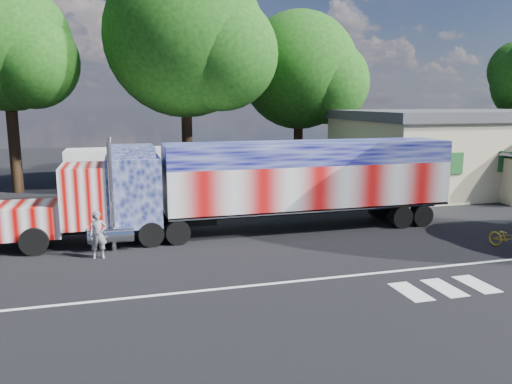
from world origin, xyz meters
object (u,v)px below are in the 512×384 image
object	(u,v)px
woman	(98,235)
tree_nw_a	(8,47)
semi_truck	(257,183)
coach_bus	(170,175)
tree_n_mid	(187,38)
tree_ne_a	(301,71)
bicycle	(509,238)

from	to	relation	value
woman	tree_nw_a	xyz separation A→B (m)	(-5.34, 15.78, 8.18)
semi_truck	coach_bus	bearing A→B (deg)	112.77
coach_bus	tree_n_mid	distance (m)	9.69
woman	tree_ne_a	distance (m)	23.96
semi_truck	bicycle	size ratio (longest dim) A/B	11.48
semi_truck	tree_n_mid	xyz separation A→B (m)	(-1.20, 12.27, 7.61)
semi_truck	tree_n_mid	distance (m)	14.49
bicycle	tree_nw_a	size ratio (longest dim) A/B	0.13
tree_ne_a	woman	bearing A→B (deg)	-129.57
coach_bus	tree_nw_a	xyz separation A→B (m)	(-8.98, 6.27, 7.41)
tree_ne_a	tree_n_mid	size ratio (longest dim) A/B	0.83
semi_truck	tree_nw_a	size ratio (longest dim) A/B	1.53
semi_truck	tree_nw_a	distance (m)	19.47
coach_bus	tree_nw_a	world-z (taller)	tree_nw_a
coach_bus	woman	bearing A→B (deg)	-110.90
semi_truck	tree_ne_a	world-z (taller)	tree_ne_a
coach_bus	tree_ne_a	bearing A→B (deg)	36.57
tree_nw_a	tree_ne_a	xyz separation A→B (m)	(19.90, 1.84, -1.03)
semi_truck	bicycle	world-z (taller)	semi_truck
coach_bus	bicycle	xyz separation A→B (m)	(11.98, -12.69, -1.21)
tree_ne_a	tree_n_mid	world-z (taller)	tree_n_mid
semi_truck	tree_ne_a	distance (m)	18.31
semi_truck	coach_bus	world-z (taller)	semi_truck
bicycle	tree_nw_a	bearing A→B (deg)	126.93
tree_nw_a	tree_n_mid	bearing A→B (deg)	-7.21
tree_nw_a	tree_ne_a	distance (m)	20.01
woman	tree_n_mid	bearing A→B (deg)	68.33
semi_truck	coach_bus	xyz separation A→B (m)	(-3.10, 7.38, -0.54)
woman	coach_bus	bearing A→B (deg)	68.41
coach_bus	tree_n_mid	bearing A→B (deg)	68.85
tree_ne_a	tree_nw_a	bearing A→B (deg)	-174.72
semi_truck	tree_nw_a	xyz separation A→B (m)	(-12.07, 13.64, 6.87)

